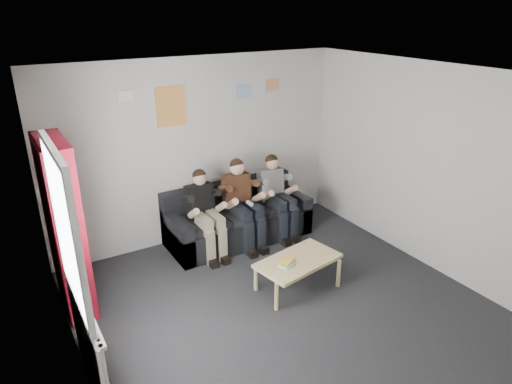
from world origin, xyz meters
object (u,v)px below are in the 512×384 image
coffee_table (298,263)px  person_left (206,214)px  person_middle (243,204)px  sofa (237,220)px  bookshelf (66,227)px  person_right (277,196)px

coffee_table → person_left: bearing=113.1°
coffee_table → person_middle: bearing=89.7°
person_middle → sofa: bearing=99.0°
person_left → person_middle: bearing=-5.6°
sofa → bookshelf: 2.59m
person_right → person_left: bearing=-171.9°
bookshelf → person_left: bearing=7.6°
coffee_table → sofa: bearing=89.8°
bookshelf → sofa: bearing=10.1°
sofa → person_right: person_right is taller
sofa → coffee_table: (-0.01, -1.58, 0.07)m
person_right → person_middle: bearing=-171.7°
sofa → person_left: size_ratio=1.74×
person_left → bookshelf: bearing=-177.3°
bookshelf → coffee_table: bookshelf is taller
bookshelf → coffee_table: 2.77m
bookshelf → person_middle: bearing=5.6°
person_middle → person_right: (0.60, 0.00, -0.01)m
bookshelf → person_right: bearing=4.5°
person_left → person_middle: 0.60m
sofa → person_right: 0.71m
bookshelf → coffee_table: bearing=-25.2°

